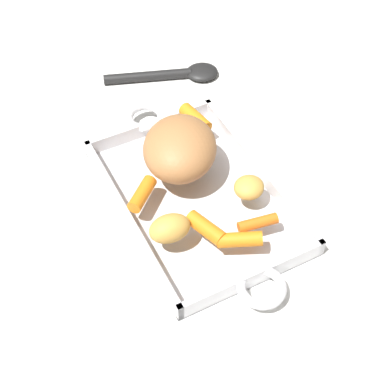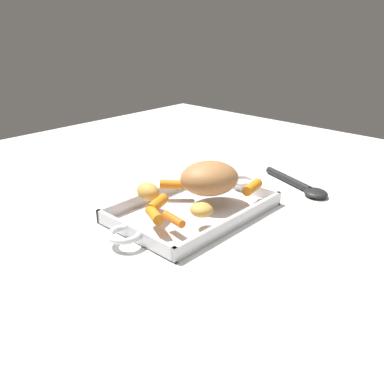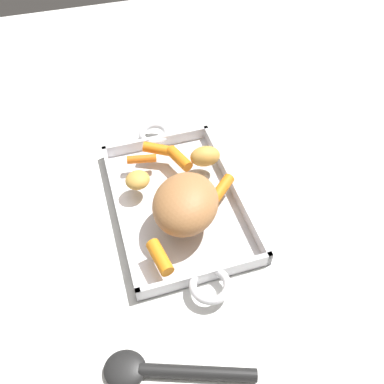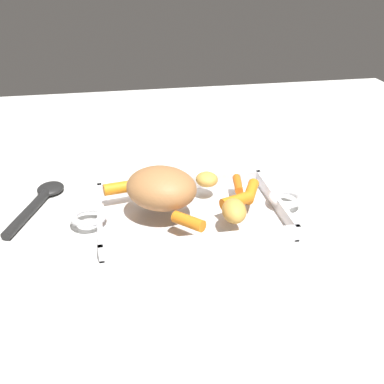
% 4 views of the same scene
% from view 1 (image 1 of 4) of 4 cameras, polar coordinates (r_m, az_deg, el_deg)
% --- Properties ---
extents(ground_plane, '(1.85, 1.85, 0.00)m').
position_cam_1_polar(ground_plane, '(0.92, 0.40, -0.93)').
color(ground_plane, white).
extents(roasting_dish, '(0.46, 0.24, 0.03)m').
position_cam_1_polar(roasting_dish, '(0.91, 0.40, -0.53)').
color(roasting_dish, silver).
rests_on(roasting_dish, ground_plane).
extents(pork_roast, '(0.18, 0.17, 0.08)m').
position_cam_1_polar(pork_roast, '(0.90, -1.24, 4.30)').
color(pork_roast, '#AA7141').
rests_on(pork_roast, roasting_dish).
extents(baby_carrot_short, '(0.07, 0.04, 0.02)m').
position_cam_1_polar(baby_carrot_short, '(0.83, 1.38, -3.56)').
color(baby_carrot_short, orange).
rests_on(baby_carrot_short, roasting_dish).
extents(baby_carrot_center_right, '(0.06, 0.06, 0.02)m').
position_cam_1_polar(baby_carrot_center_right, '(0.88, -4.92, -0.20)').
color(baby_carrot_center_right, orange).
rests_on(baby_carrot_center_right, roasting_dish).
extents(baby_carrot_long, '(0.03, 0.06, 0.02)m').
position_cam_1_polar(baby_carrot_long, '(0.85, 6.48, -3.02)').
color(baby_carrot_long, orange).
rests_on(baby_carrot_long, roasting_dish).
extents(baby_carrot_center_left, '(0.07, 0.03, 0.02)m').
position_cam_1_polar(baby_carrot_center_left, '(0.99, 0.33, 7.26)').
color(baby_carrot_center_left, orange).
rests_on(baby_carrot_center_left, roasting_dish).
extents(baby_carrot_northwest, '(0.05, 0.07, 0.03)m').
position_cam_1_polar(baby_carrot_northwest, '(0.82, 4.71, -4.68)').
color(baby_carrot_northwest, orange).
rests_on(baby_carrot_northwest, roasting_dish).
extents(potato_corner, '(0.05, 0.06, 0.04)m').
position_cam_1_polar(potato_corner, '(0.82, -2.21, -3.59)').
color(potato_corner, gold).
rests_on(potato_corner, roasting_dish).
extents(potato_golden_small, '(0.06, 0.06, 0.03)m').
position_cam_1_polar(potato_golden_small, '(0.88, 5.62, 0.46)').
color(potato_golden_small, gold).
rests_on(potato_golden_small, roasting_dish).
extents(serving_spoon, '(0.11, 0.22, 0.02)m').
position_cam_1_polar(serving_spoon, '(1.14, -1.64, 11.51)').
color(serving_spoon, black).
rests_on(serving_spoon, ground_plane).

